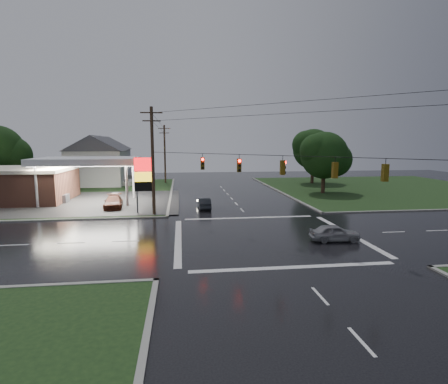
{
  "coord_description": "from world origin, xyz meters",
  "views": [
    {
      "loc": [
        -6.73,
        -26.59,
        7.54
      ],
      "look_at": [
        -2.83,
        4.6,
        3.0
      ],
      "focal_mm": 28.0,
      "sensor_mm": 36.0,
      "label": 1
    }
  ],
  "objects": [
    {
      "name": "traffic_signals",
      "position": [
        0.02,
        -0.02,
        6.48
      ],
      "size": [
        26.87,
        26.87,
        1.47
      ],
      "color": "black",
      "rests_on": "ground"
    },
    {
      "name": "car_north",
      "position": [
        -4.12,
        12.34,
        0.62
      ],
      "size": [
        1.37,
        3.8,
        1.25
      ],
      "primitive_type": "imported",
      "rotation": [
        0.0,
        0.0,
        3.15
      ],
      "color": "black",
      "rests_on": "ground"
    },
    {
      "name": "house_far",
      "position": [
        -21.95,
        48.0,
        4.41
      ],
      "size": [
        11.05,
        8.48,
        8.6
      ],
      "color": "silver",
      "rests_on": "ground"
    },
    {
      "name": "grass_nw",
      "position": [
        -26.0,
        26.0,
        0.04
      ],
      "size": [
        36.0,
        36.0,
        0.08
      ],
      "primitive_type": "cube",
      "color": "black",
      "rests_on": "ground"
    },
    {
      "name": "tree_ne_far",
      "position": [
        17.15,
        33.99,
        6.18
      ],
      "size": [
        8.46,
        7.2,
        9.8
      ],
      "color": "black",
      "rests_on": "ground"
    },
    {
      "name": "pylon_sign",
      "position": [
        -10.5,
        10.5,
        4.01
      ],
      "size": [
        2.0,
        0.35,
        6.0
      ],
      "color": "#59595E",
      "rests_on": "ground"
    },
    {
      "name": "ground",
      "position": [
        0.0,
        0.0,
        0.0
      ],
      "size": [
        120.0,
        120.0,
        0.0
      ],
      "primitive_type": "plane",
      "color": "black",
      "rests_on": "ground"
    },
    {
      "name": "gas_station",
      "position": [
        -25.68,
        19.7,
        2.55
      ],
      "size": [
        26.2,
        18.0,
        5.6
      ],
      "color": "#2D2D2D",
      "rests_on": "ground"
    },
    {
      "name": "car_crossing",
      "position": [
        4.89,
        -1.89,
        0.64
      ],
      "size": [
        3.85,
        1.75,
        1.28
      ],
      "primitive_type": "imported",
      "rotation": [
        0.0,
        0.0,
        1.51
      ],
      "color": "gray",
      "rests_on": "ground"
    },
    {
      "name": "car_pump",
      "position": [
        -14.42,
        14.0,
        0.7
      ],
      "size": [
        2.48,
        5.01,
        1.4
      ],
      "primitive_type": "imported",
      "rotation": [
        0.0,
        0.0,
        0.11
      ],
      "color": "#5A2614",
      "rests_on": "ground"
    },
    {
      "name": "house_near",
      "position": [
        -20.95,
        36.0,
        4.41
      ],
      "size": [
        11.05,
        8.48,
        8.6
      ],
      "color": "silver",
      "rests_on": "ground"
    },
    {
      "name": "utility_pole_nw",
      "position": [
        -9.5,
        9.5,
        5.72
      ],
      "size": [
        2.2,
        0.32,
        11.0
      ],
      "color": "#382619",
      "rests_on": "ground"
    },
    {
      "name": "grass_ne",
      "position": [
        26.0,
        26.0,
        0.04
      ],
      "size": [
        36.0,
        36.0,
        0.08
      ],
      "primitive_type": "cube",
      "color": "black",
      "rests_on": "ground"
    },
    {
      "name": "utility_pole_n",
      "position": [
        -9.5,
        38.0,
        5.47
      ],
      "size": [
        2.2,
        0.32,
        10.5
      ],
      "color": "#382619",
      "rests_on": "ground"
    },
    {
      "name": "tree_ne_near",
      "position": [
        14.14,
        21.99,
        5.56
      ],
      "size": [
        7.99,
        6.8,
        8.98
      ],
      "color": "black",
      "rests_on": "ground"
    }
  ]
}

